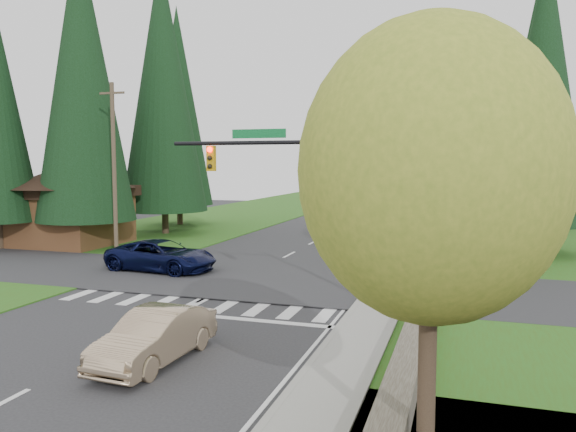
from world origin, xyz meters
The scene contains 33 objects.
ground centered at (0.00, 0.00, 0.00)m, with size 120.00×120.00×0.00m, color #28282B.
grass_east centered at (13.00, 20.00, 0.03)m, with size 14.00×110.00×0.06m, color #335617.
grass_west centered at (-13.00, 20.00, 0.03)m, with size 14.00×110.00×0.06m, color #335617.
cross_street centered at (0.00, 8.00, 0.00)m, with size 120.00×8.00×0.10m, color #28282B.
sidewalk_east centered at (6.90, 22.00, 0.07)m, with size 1.80×80.00×0.13m, color gray.
curb_east centered at (6.05, 22.00, 0.07)m, with size 0.20×80.00×0.13m, color gray.
stone_wall_south centered at (8.60, -3.00, 0.35)m, with size 0.70×14.00×0.70m, color #4C4438.
stone_wall_north centered at (8.60, 30.00, 0.35)m, with size 0.70×40.00×0.70m, color #4C4438.
traffic_signal centered at (4.37, 4.50, 4.98)m, with size 8.70×0.37×6.80m.
brown_building centered at (-15.00, 15.00, 3.14)m, with size 8.40×8.40×5.40m.
utility_pole centered at (-9.50, 12.00, 5.14)m, with size 1.60×0.24×10.00m.
decid_tree_0 centered at (9.20, 14.00, 5.60)m, with size 4.80×4.80×8.37m.
decid_tree_1 centered at (9.30, 21.00, 5.80)m, with size 5.20×5.20×8.80m.
decid_tree_2 centered at (9.10, 28.00, 5.93)m, with size 5.00×5.00×8.82m.
decid_tree_3 centered at (9.20, 35.00, 5.66)m, with size 5.00×5.00×8.55m.
decid_tree_4 centered at (9.30, 42.00, 6.06)m, with size 5.40×5.40×9.18m.
decid_tree_5 centered at (9.10, 49.00, 5.53)m, with size 4.80×4.80×8.30m.
decid_tree_6 centered at (9.20, 56.00, 5.86)m, with size 5.20×5.20×8.86m.
decid_tree_south centered at (9.30, -6.00, 5.27)m, with size 4.60×4.60×7.92m.
conifer_w_a centered at (-13.00, 14.00, 10.79)m, with size 6.12×6.12×19.80m.
conifer_w_b centered at (-16.00, 18.00, 9.79)m, with size 5.44×5.44×17.80m.
conifer_w_c centered at (-12.00, 22.00, 11.29)m, with size 6.46×6.46×20.80m.
conifer_w_e centered at (-14.00, 28.00, 10.29)m, with size 5.78×5.78×18.80m.
conifer_e_a centered at (14.00, 20.00, 9.79)m, with size 5.44×5.44×17.80m.
conifer_e_b centered at (15.00, 34.00, 10.79)m, with size 6.12×6.12×19.80m.
conifer_e_c centered at (14.00, 48.00, 9.29)m, with size 5.10×5.10×16.80m.
sedan_champagne centered at (1.91, -2.81, 0.72)m, with size 1.52×4.34×1.43m, color tan.
suv_navy centered at (-4.59, 8.71, 0.79)m, with size 2.61×5.65×1.57m, color black.
parked_car_a centered at (4.20, 19.24, 0.75)m, with size 1.76×4.38×1.49m, color #A0A0A5.
parked_car_b centered at (4.85, 24.80, 0.66)m, with size 1.85×4.55×1.32m, color slate.
parked_car_c centered at (4.88, 30.15, 0.79)m, with size 1.66×4.77×1.57m, color silver.
parked_car_d centered at (4.85, 36.49, 0.66)m, with size 1.56×3.89×1.32m, color silver.
parked_car_e centered at (5.60, 47.72, 0.73)m, with size 2.06×5.06×1.47m, color #B1B1B6.
Camera 1 is at (9.85, -15.91, 5.41)m, focal length 35.00 mm.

